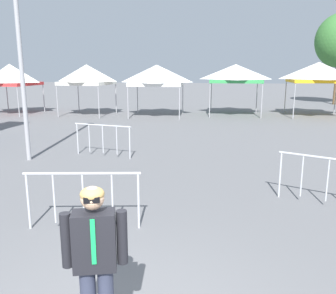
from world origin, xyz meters
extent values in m
cylinder|color=#9E9EA3|center=(-11.28, 16.75, 1.00)|extent=(0.06, 0.06, 2.01)
cylinder|color=#9E9EA3|center=(-13.92, 19.70, 1.00)|extent=(0.06, 0.06, 2.01)
cylinder|color=#9E9EA3|center=(-11.12, 19.54, 1.00)|extent=(0.06, 0.06, 2.01)
pyramid|color=white|center=(-12.60, 18.23, 2.58)|extent=(3.10, 3.10, 1.15)
cube|color=red|center=(-12.60, 18.23, 1.91)|extent=(3.07, 3.07, 0.20)
cylinder|color=#9E9EA3|center=(-8.96, 17.12, 1.05)|extent=(0.06, 0.06, 2.09)
cylinder|color=#9E9EA3|center=(-6.28, 16.91, 1.05)|extent=(0.06, 0.06, 2.09)
cylinder|color=#9E9EA3|center=(-8.75, 19.79, 1.05)|extent=(0.06, 0.06, 2.09)
cylinder|color=#9E9EA3|center=(-6.08, 19.58, 1.05)|extent=(0.06, 0.06, 2.09)
pyramid|color=white|center=(-7.52, 18.35, 2.60)|extent=(3.02, 3.02, 1.02)
cube|color=white|center=(-7.52, 18.35, 1.99)|extent=(3.00, 3.00, 0.20)
cylinder|color=#9E9EA3|center=(-4.53, 16.93, 1.03)|extent=(0.06, 0.06, 2.06)
cylinder|color=#9E9EA3|center=(-1.57, 17.10, 1.03)|extent=(0.06, 0.06, 2.06)
cylinder|color=#9E9EA3|center=(-4.71, 19.89, 1.03)|extent=(0.06, 0.06, 2.06)
cylinder|color=#9E9EA3|center=(-1.74, 20.07, 1.03)|extent=(0.06, 0.06, 2.06)
pyramid|color=white|center=(-3.14, 18.50, 2.57)|extent=(3.30, 3.30, 1.03)
cube|color=white|center=(-3.14, 18.50, 1.96)|extent=(3.27, 3.27, 0.20)
cylinder|color=#9E9EA3|center=(0.08, 18.39, 1.11)|extent=(0.06, 0.06, 2.22)
cylinder|color=#9E9EA3|center=(3.09, 18.45, 1.11)|extent=(0.06, 0.06, 2.22)
cylinder|color=#9E9EA3|center=(0.02, 21.41, 1.11)|extent=(0.06, 0.06, 2.22)
cylinder|color=#9E9EA3|center=(3.04, 21.46, 1.11)|extent=(0.06, 0.06, 2.22)
pyramid|color=white|center=(1.56, 19.93, 2.67)|extent=(3.22, 3.22, 0.90)
cube|color=green|center=(1.56, 19.93, 2.12)|extent=(3.19, 3.19, 0.20)
cylinder|color=#9E9EA3|center=(4.90, 18.46, 1.13)|extent=(0.06, 0.06, 2.25)
cylinder|color=#9E9EA3|center=(4.88, 21.58, 1.13)|extent=(0.06, 0.06, 2.25)
cylinder|color=#9E9EA3|center=(8.00, 21.60, 1.13)|extent=(0.06, 0.06, 2.25)
pyramid|color=white|center=(6.45, 20.03, 2.75)|extent=(3.30, 3.30, 1.00)
cube|color=yellow|center=(6.45, 20.03, 2.15)|extent=(3.27, 3.27, 0.20)
cube|color=black|center=(-0.16, 0.00, 1.22)|extent=(0.47, 0.35, 0.60)
cylinder|color=black|center=(-0.42, -0.07, 1.24)|extent=(0.11, 0.11, 0.56)
cylinder|color=black|center=(0.10, 0.08, 1.24)|extent=(0.11, 0.11, 0.56)
sphere|color=#D8A884|center=(-0.16, 0.00, 1.67)|extent=(0.23, 0.23, 0.23)
ellipsoid|color=tan|center=(-0.16, 0.00, 1.71)|extent=(0.23, 0.23, 0.14)
cube|color=black|center=(-0.13, -0.10, 1.68)|extent=(0.15, 0.06, 0.06)
cube|color=#19BF59|center=(-0.12, -0.12, 1.27)|extent=(0.05, 0.02, 0.46)
cylinder|color=#9E9EA3|center=(-5.15, 7.23, 3.66)|extent=(0.14, 0.14, 7.31)
cylinder|color=brown|center=(9.76, 28.10, 1.75)|extent=(0.28, 0.28, 3.50)
cylinder|color=#B7BABF|center=(-2.94, 8.06, 1.05)|extent=(2.06, 0.48, 0.05)
cylinder|color=#B7BABF|center=(-1.96, 7.85, 0.53)|extent=(0.04, 0.04, 1.05)
cylinder|color=#B7BABF|center=(-3.91, 8.27, 0.53)|extent=(0.04, 0.04, 1.05)
cylinder|color=#B7BABF|center=(-2.42, 7.95, 0.58)|extent=(0.04, 0.04, 0.92)
cylinder|color=#B7BABF|center=(-2.94, 8.06, 0.58)|extent=(0.04, 0.04, 0.92)
cylinder|color=#B7BABF|center=(-3.45, 8.17, 0.58)|extent=(0.04, 0.04, 0.92)
cylinder|color=#B7BABF|center=(-1.42, 2.71, 1.05)|extent=(2.08, 0.41, 0.05)
cylinder|color=#B7BABF|center=(-0.44, 2.88, 0.53)|extent=(0.04, 0.04, 1.05)
cylinder|color=#B7BABF|center=(-2.40, 2.54, 0.53)|extent=(0.04, 0.04, 1.05)
cylinder|color=#B7BABF|center=(-0.90, 2.80, 0.58)|extent=(0.04, 0.04, 0.92)
cylinder|color=#B7BABF|center=(-1.42, 2.71, 0.58)|extent=(0.04, 0.04, 0.92)
cylinder|color=#B7BABF|center=(-1.94, 2.62, 0.58)|extent=(0.04, 0.04, 0.92)
cylinder|color=#B7BABF|center=(3.23, 4.56, 1.05)|extent=(1.92, 0.94, 0.05)
cylinder|color=#B7BABF|center=(2.33, 4.99, 0.53)|extent=(0.04, 0.04, 1.05)
cylinder|color=#B7BABF|center=(3.23, 4.56, 0.58)|extent=(0.04, 0.04, 0.92)
cylinder|color=#B7BABF|center=(2.75, 4.79, 0.58)|extent=(0.04, 0.04, 0.92)
camera|label=1|loc=(1.08, -3.09, 2.88)|focal=38.32mm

